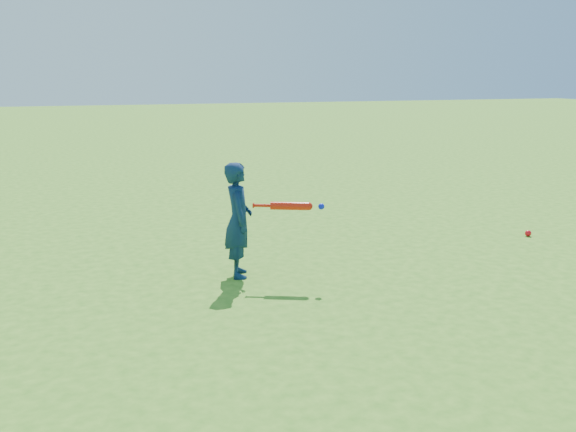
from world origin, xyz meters
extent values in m
plane|color=#3B771C|center=(0.00, 0.00, 0.00)|extent=(80.00, 80.00, 0.00)
imported|color=#0E2345|center=(-0.66, 0.24, 0.58)|extent=(0.36, 0.47, 1.16)
sphere|color=red|center=(3.24, 0.54, 0.04)|extent=(0.08, 0.08, 0.08)
cylinder|color=red|center=(-0.53, 0.13, 0.74)|extent=(0.03, 0.05, 0.05)
cylinder|color=red|center=(-0.45, 0.09, 0.74)|extent=(0.18, 0.10, 0.03)
cylinder|color=red|center=(-0.21, -0.02, 0.74)|extent=(0.37, 0.23, 0.08)
sphere|color=red|center=(-0.04, -0.10, 0.74)|extent=(0.08, 0.08, 0.08)
sphere|color=#0C1BD6|center=(0.08, -0.15, 0.74)|extent=(0.06, 0.06, 0.06)
camera|label=1|loc=(-2.36, -5.80, 2.00)|focal=40.00mm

